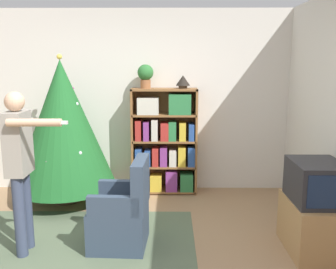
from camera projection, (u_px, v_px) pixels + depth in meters
name	position (u px, v px, depth m)	size (l,w,h in m)	color
ground_plane	(117.00, 264.00, 3.52)	(14.00, 14.00, 0.00)	#9E7A56
wall_back	(137.00, 101.00, 5.45)	(8.00, 0.10, 2.60)	silver
area_rug	(74.00, 248.00, 3.81)	(2.48, 1.88, 0.01)	#56664C
bookshelf	(165.00, 143.00, 5.32)	(0.92, 0.32, 1.50)	brown
tv_stand	(313.00, 226.00, 3.72)	(0.50, 0.74, 0.52)	tan
television	(317.00, 182.00, 3.63)	(0.47, 0.59, 0.40)	#28282D
game_remote	(308.00, 209.00, 3.45)	(0.04, 0.12, 0.02)	white
christmas_tree	(63.00, 125.00, 4.92)	(1.35, 1.35, 1.97)	#4C3323
armchair	(123.00, 216.00, 3.81)	(0.60, 0.59, 0.92)	#334256
standing_person	(20.00, 160.00, 3.57)	(0.63, 0.47, 1.60)	#38425B
potted_plant	(145.00, 75.00, 5.15)	(0.22, 0.22, 0.33)	#935B38
table_lamp	(183.00, 81.00, 5.16)	(0.20, 0.20, 0.18)	#473828
book_pile_near_tree	(97.00, 207.00, 4.82)	(0.24, 0.18, 0.06)	#232328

